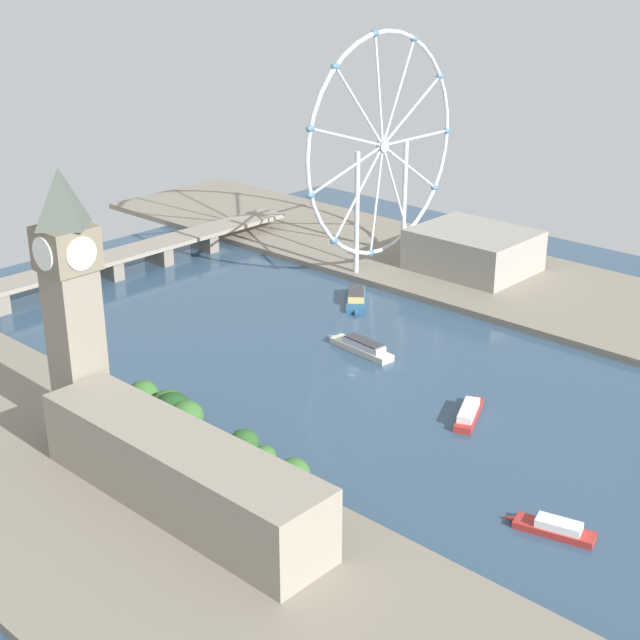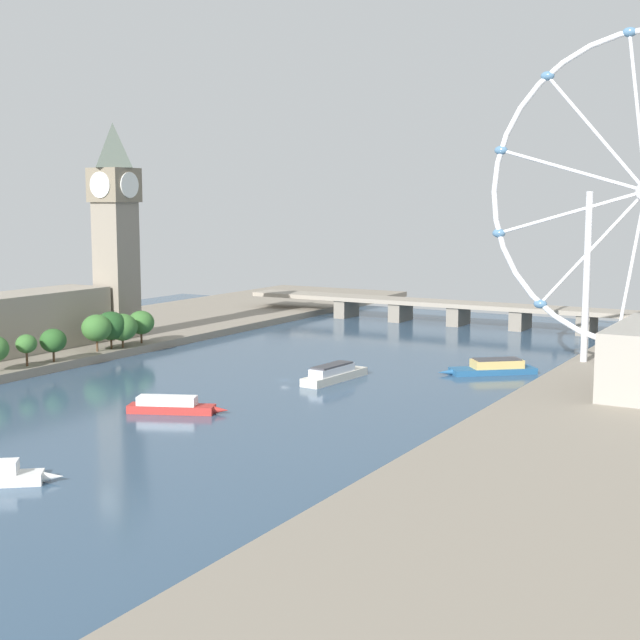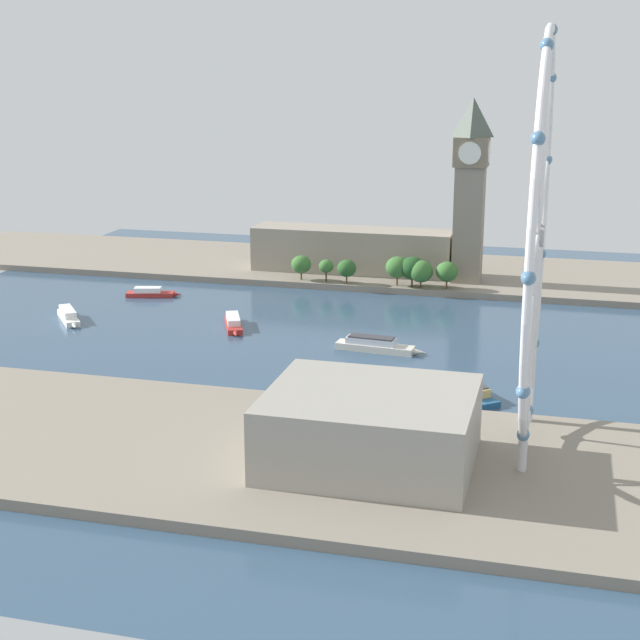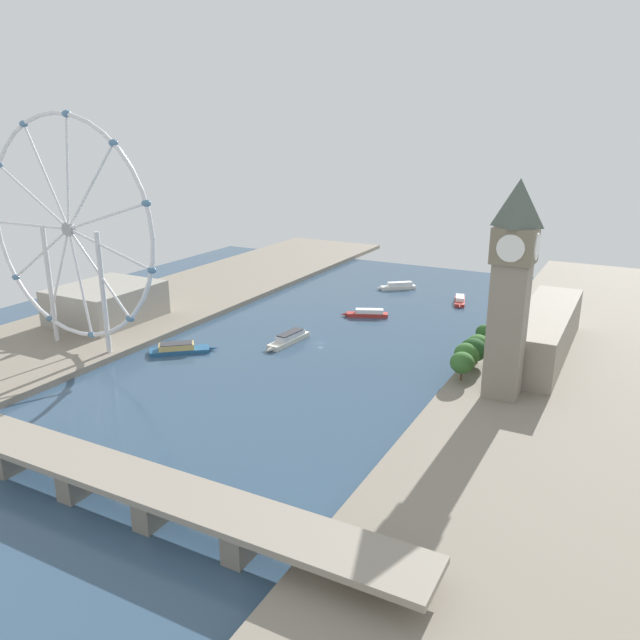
{
  "view_description": "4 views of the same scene",
  "coord_description": "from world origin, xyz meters",
  "px_view_note": "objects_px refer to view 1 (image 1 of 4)",
  "views": [
    {
      "loc": [
        -241.19,
        -206.25,
        147.84
      ],
      "look_at": [
        7.5,
        23.23,
        11.41
      ],
      "focal_mm": 52.04,
      "sensor_mm": 36.0,
      "label": 1
    },
    {
      "loc": [
        155.39,
        -246.87,
        57.94
      ],
      "look_at": [
        -16.26,
        51.47,
        12.91
      ],
      "focal_mm": 51.09,
      "sensor_mm": 36.0,
      "label": 2
    },
    {
      "loc": [
        346.37,
        73.43,
        104.72
      ],
      "look_at": [
        16.27,
        -13.18,
        11.04
      ],
      "focal_mm": 53.11,
      "sensor_mm": 36.0,
      "label": 3
    },
    {
      "loc": [
        -140.27,
        265.83,
        105.79
      ],
      "look_at": [
        7.82,
        -14.4,
        7.39
      ],
      "focal_mm": 34.56,
      "sensor_mm": 36.0,
      "label": 4
    }
  ],
  "objects_px": {
    "riverside_hall": "(473,250)",
    "parliament_block": "(180,472)",
    "ferris_wheel": "(383,147)",
    "tour_boat_4": "(469,412)",
    "river_bridge": "(109,262)",
    "tour_boat_2": "(361,347)",
    "clock_tower": "(72,300)",
    "tour_boat_1": "(356,298)",
    "tour_boat_0": "(554,528)"
  },
  "relations": [
    {
      "from": "parliament_block",
      "to": "tour_boat_0",
      "type": "bearing_deg",
      "value": -52.28
    },
    {
      "from": "river_bridge",
      "to": "tour_boat_0",
      "type": "bearing_deg",
      "value": -99.19
    },
    {
      "from": "riverside_hall",
      "to": "tour_boat_2",
      "type": "bearing_deg",
      "value": -169.35
    },
    {
      "from": "ferris_wheel",
      "to": "river_bridge",
      "type": "distance_m",
      "value": 141.52
    },
    {
      "from": "ferris_wheel",
      "to": "tour_boat_4",
      "type": "height_order",
      "value": "ferris_wheel"
    },
    {
      "from": "tour_boat_4",
      "to": "parliament_block",
      "type": "bearing_deg",
      "value": 142.31
    },
    {
      "from": "river_bridge",
      "to": "tour_boat_0",
      "type": "relative_size",
      "value": 8.65
    },
    {
      "from": "riverside_hall",
      "to": "tour_boat_2",
      "type": "distance_m",
      "value": 109.12
    },
    {
      "from": "clock_tower",
      "to": "tour_boat_0",
      "type": "relative_size",
      "value": 3.35
    },
    {
      "from": "tour_boat_1",
      "to": "tour_boat_4",
      "type": "height_order",
      "value": "tour_boat_1"
    },
    {
      "from": "parliament_block",
      "to": "tour_boat_4",
      "type": "distance_m",
      "value": 106.64
    },
    {
      "from": "tour_boat_1",
      "to": "ferris_wheel",
      "type": "bearing_deg",
      "value": 166.47
    },
    {
      "from": "clock_tower",
      "to": "ferris_wheel",
      "type": "distance_m",
      "value": 200.14
    },
    {
      "from": "ferris_wheel",
      "to": "tour_boat_2",
      "type": "distance_m",
      "value": 117.62
    },
    {
      "from": "ferris_wheel",
      "to": "tour_boat_2",
      "type": "xyz_separation_m",
      "value": [
        -83.61,
        -58.9,
        -58.1
      ]
    },
    {
      "from": "tour_boat_4",
      "to": "tour_boat_2",
      "type": "bearing_deg",
      "value": 51.26
    },
    {
      "from": "riverside_hall",
      "to": "tour_boat_4",
      "type": "relative_size",
      "value": 1.96
    },
    {
      "from": "tour_boat_4",
      "to": "tour_boat_1",
      "type": "bearing_deg",
      "value": 36.48
    },
    {
      "from": "ferris_wheel",
      "to": "riverside_hall",
      "type": "bearing_deg",
      "value": -59.2
    },
    {
      "from": "riverside_hall",
      "to": "parliament_block",
      "type": "bearing_deg",
      "value": -166.03
    },
    {
      "from": "riverside_hall",
      "to": "tour_boat_2",
      "type": "height_order",
      "value": "riverside_hall"
    },
    {
      "from": "ferris_wheel",
      "to": "river_bridge",
      "type": "relative_size",
      "value": 0.5
    },
    {
      "from": "clock_tower",
      "to": "tour_boat_2",
      "type": "height_order",
      "value": "clock_tower"
    },
    {
      "from": "clock_tower",
      "to": "tour_boat_4",
      "type": "bearing_deg",
      "value": -41.22
    },
    {
      "from": "riverside_hall",
      "to": "tour_boat_2",
      "type": "xyz_separation_m",
      "value": [
        -106.74,
        -20.08,
        -10.45
      ]
    },
    {
      "from": "tour_boat_0",
      "to": "tour_boat_2",
      "type": "distance_m",
      "value": 130.39
    },
    {
      "from": "parliament_block",
      "to": "ferris_wheel",
      "type": "bearing_deg",
      "value": 25.08
    },
    {
      "from": "river_bridge",
      "to": "tour_boat_4",
      "type": "height_order",
      "value": "river_bridge"
    },
    {
      "from": "ferris_wheel",
      "to": "tour_boat_2",
      "type": "bearing_deg",
      "value": -144.84
    },
    {
      "from": "clock_tower",
      "to": "tour_boat_1",
      "type": "bearing_deg",
      "value": 5.96
    },
    {
      "from": "parliament_block",
      "to": "ferris_wheel",
      "type": "xyz_separation_m",
      "value": [
        203.35,
        95.18,
        46.59
      ]
    },
    {
      "from": "ferris_wheel",
      "to": "tour_boat_4",
      "type": "distance_m",
      "value": 168.0
    },
    {
      "from": "ferris_wheel",
      "to": "tour_boat_0",
      "type": "height_order",
      "value": "ferris_wheel"
    },
    {
      "from": "parliament_block",
      "to": "tour_boat_1",
      "type": "relative_size",
      "value": 3.4
    },
    {
      "from": "parliament_block",
      "to": "tour_boat_4",
      "type": "height_order",
      "value": "parliament_block"
    },
    {
      "from": "river_bridge",
      "to": "tour_boat_2",
      "type": "relative_size",
      "value": 6.36
    },
    {
      "from": "tour_boat_0",
      "to": "tour_boat_2",
      "type": "bearing_deg",
      "value": -40.85
    },
    {
      "from": "tour_boat_1",
      "to": "tour_boat_2",
      "type": "height_order",
      "value": "tour_boat_2"
    },
    {
      "from": "tour_boat_2",
      "to": "tour_boat_1",
      "type": "bearing_deg",
      "value": -42.29
    },
    {
      "from": "ferris_wheel",
      "to": "tour_boat_1",
      "type": "relative_size",
      "value": 3.8
    },
    {
      "from": "river_bridge",
      "to": "clock_tower",
      "type": "bearing_deg",
      "value": -128.13
    },
    {
      "from": "clock_tower",
      "to": "tour_boat_2",
      "type": "bearing_deg",
      "value": -10.77
    },
    {
      "from": "riverside_hall",
      "to": "river_bridge",
      "type": "height_order",
      "value": "riverside_hall"
    },
    {
      "from": "tour_boat_1",
      "to": "tour_boat_0",
      "type": "bearing_deg",
      "value": 17.58
    },
    {
      "from": "tour_boat_1",
      "to": "river_bridge",
      "type": "bearing_deg",
      "value": -103.22
    },
    {
      "from": "clock_tower",
      "to": "tour_boat_1",
      "type": "height_order",
      "value": "clock_tower"
    },
    {
      "from": "tour_boat_0",
      "to": "riverside_hall",
      "type": "bearing_deg",
      "value": -64.9
    },
    {
      "from": "ferris_wheel",
      "to": "tour_boat_0",
      "type": "relative_size",
      "value": 4.33
    },
    {
      "from": "ferris_wheel",
      "to": "tour_boat_1",
      "type": "xyz_separation_m",
      "value": [
        -42.94,
        -21.46,
        -58.33
      ]
    },
    {
      "from": "ferris_wheel",
      "to": "riverside_hall",
      "type": "height_order",
      "value": "ferris_wheel"
    }
  ]
}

